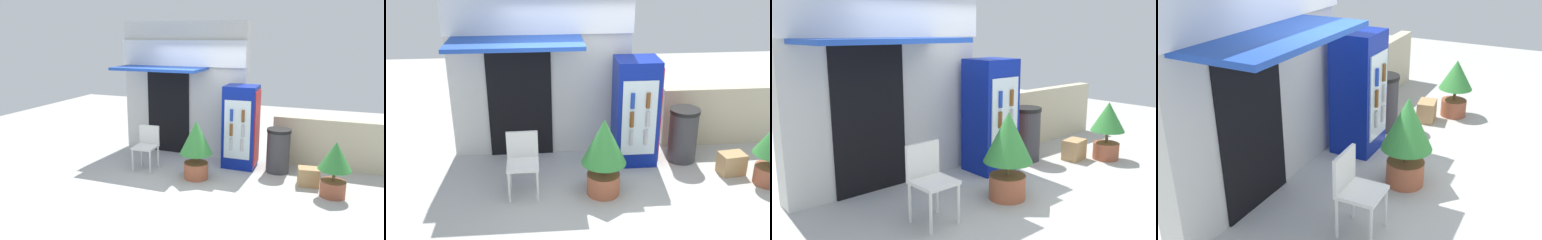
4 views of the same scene
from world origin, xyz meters
TOP-DOWN VIEW (x-y plane):
  - ground at (0.00, 0.00)m, footprint 16.00×16.00m
  - storefront_building at (-0.70, 1.58)m, footprint 2.90×1.25m
  - drink_cooler at (0.78, 1.04)m, footprint 0.68×0.64m
  - plastic_chair at (-0.98, 0.23)m, footprint 0.45×0.44m
  - potted_plant_near_shop at (0.15, 0.10)m, footprint 0.63×0.63m
  - trash_bin at (1.57, 1.00)m, footprint 0.48×0.48m
  - stone_boundary_wall at (2.76, 1.61)m, footprint 2.77×0.22m
  - cardboard_box at (2.20, 0.49)m, footprint 0.41×0.32m

SIDE VIEW (x-z plane):
  - ground at x=0.00m, z-range 0.00..0.00m
  - cardboard_box at x=2.20m, z-range 0.00..0.34m
  - trash_bin at x=1.57m, z-range 0.00..0.89m
  - stone_boundary_wall at x=2.76m, z-range 0.00..1.02m
  - plastic_chair at x=-0.98m, z-range 0.09..0.98m
  - potted_plant_near_shop at x=0.15m, z-range 0.11..1.24m
  - drink_cooler at x=0.78m, z-range 0.00..1.71m
  - storefront_building at x=-0.70m, z-range 0.04..3.04m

